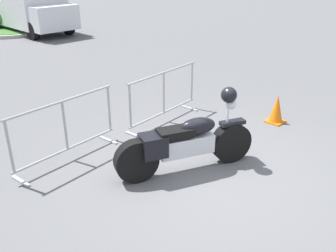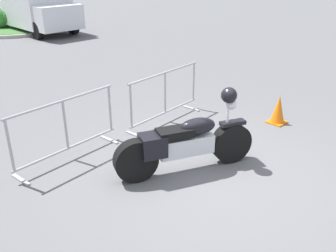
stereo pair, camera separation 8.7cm
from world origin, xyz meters
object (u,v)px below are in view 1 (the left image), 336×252
(crowd_barrier_far, at_px, (164,96))
(traffic_cone, at_px, (277,109))
(motorcycle, at_px, (186,142))
(crowd_barrier_near, at_px, (65,130))
(delivery_van, at_px, (28,4))

(crowd_barrier_far, relative_size, traffic_cone, 3.46)
(motorcycle, height_order, crowd_barrier_near, motorcycle)
(crowd_barrier_near, distance_m, crowd_barrier_far, 2.28)
(motorcycle, xyz_separation_m, traffic_cone, (2.74, -0.04, -0.21))
(crowd_barrier_far, xyz_separation_m, delivery_van, (3.02, 11.71, 0.69))
(traffic_cone, bearing_deg, delivery_van, 83.92)
(crowd_barrier_near, distance_m, delivery_van, 12.87)
(crowd_barrier_near, bearing_deg, traffic_cone, -23.50)
(crowd_barrier_near, xyz_separation_m, crowd_barrier_far, (2.28, 0.00, 0.00))
(motorcycle, relative_size, traffic_cone, 3.73)
(crowd_barrier_near, xyz_separation_m, delivery_van, (5.30, 11.71, 0.69))
(delivery_van, relative_size, traffic_cone, 8.48)
(motorcycle, relative_size, crowd_barrier_near, 1.08)
(delivery_van, xyz_separation_m, traffic_cone, (-1.43, -13.40, -0.95))
(crowd_barrier_far, height_order, traffic_cone, crowd_barrier_far)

